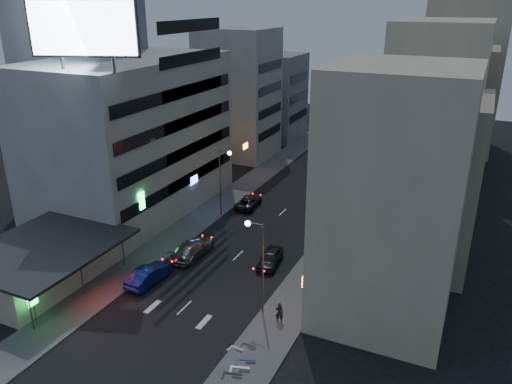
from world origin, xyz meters
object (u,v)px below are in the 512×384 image
Objects in this scene: parked_car_right_mid at (320,219)px; parked_car_right_near at (270,258)px; road_car_silver at (192,248)px; parked_car_right_far at (344,179)px; road_car_blue at (149,275)px; scooter_black_a at (243,366)px; scooter_blue at (256,352)px; parked_car_left at (249,202)px; scooter_silver_a at (250,360)px; person at (279,313)px; scooter_black_b at (257,341)px; scooter_silver_b at (245,344)px.

parked_car_right_near is at bearing -104.90° from parked_car_right_mid.
road_car_silver is at bearing -175.20° from parked_car_right_near.
road_car_blue is (-8.96, -32.80, 0.10)m from parked_car_right_far.
scooter_black_a is (13.00, -7.12, -0.09)m from road_car_blue.
scooter_blue is at bearing -77.70° from parked_car_right_near.
road_car_silver reaches higher than parked_car_right_near.
parked_car_right_mid is 1.01× the size of parked_car_right_far.
parked_car_right_mid is at bearing -8.82° from scooter_black_a.
parked_car_right_mid is at bearing 75.02° from parked_car_right_near.
road_car_silver is at bearing 86.66° from parked_car_left.
scooter_black_a is at bearing 149.10° from scooter_silver_a.
parked_car_left is at bearing -129.37° from parked_car_right_far.
parked_car_left is at bearing -74.39° from person.
parked_car_right_mid is 9.76m from parked_car_left.
scooter_silver_a reaches higher than parked_car_left.
person reaches higher than scooter_blue.
road_car_blue is at bearing 83.68° from parked_car_left.
parked_car_left is 2.74× the size of person.
scooter_black_a reaches higher than parked_car_left.
road_car_silver reaches higher than parked_car_right_far.
parked_car_right_near is 12.46m from scooter_black_b.
scooter_silver_a is 1.24× the size of scooter_silver_b.
person reaches higher than scooter_silver_b.
person is at bearing -89.71° from parked_car_right_far.
scooter_black_a is at bearing 73.75° from person.
road_car_silver is at bearing 52.16° from scooter_black_b.
parked_car_right_near reaches higher than scooter_silver_b.
parked_car_right_mid reaches higher than scooter_blue.
parked_car_right_far is 2.91× the size of scooter_black_b.
person reaches higher than parked_car_left.
road_car_silver reaches higher than road_car_blue.
road_car_blue is (-8.68, -7.59, 0.07)m from parked_car_right_near.
road_car_silver is at bearing 27.66° from scooter_black_a.
road_car_silver reaches higher than parked_car_left.
road_car_blue is at bearing 47.22° from scooter_silver_a.
scooter_black_a is at bearing -171.89° from scooter_black_b.
road_car_blue is 2.43× the size of scooter_silver_a.
scooter_silver_b is (-1.03, -4.15, -0.38)m from person.
person reaches higher than road_car_silver.
parked_car_right_mid reaches higher than parked_car_right_near.
road_car_silver is (-9.32, -12.26, 0.01)m from parked_car_right_mid.
scooter_silver_a is 1.96m from scooter_silver_b.
person is at bearing 151.67° from road_car_silver.
road_car_silver is at bearing 28.82° from scooter_blue.
person is (12.49, -20.35, 0.33)m from parked_car_left.
scooter_silver_b is (11.12, -10.79, -0.21)m from road_car_silver.
parked_car_right_mid is at bearing -10.15° from scooter_silver_a.
parked_car_right_near is 0.89× the size of parked_car_right_mid.
parked_car_right_mid is 2.44× the size of scooter_silver_a.
person is (4.36, -8.24, 0.24)m from parked_car_right_near.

